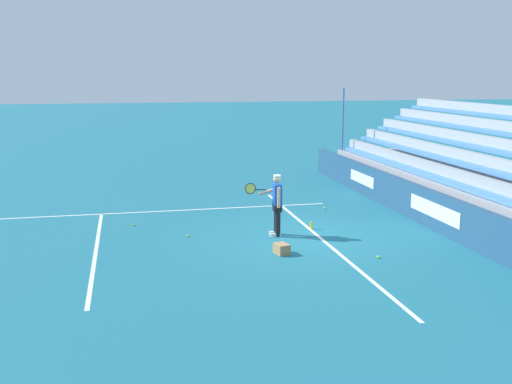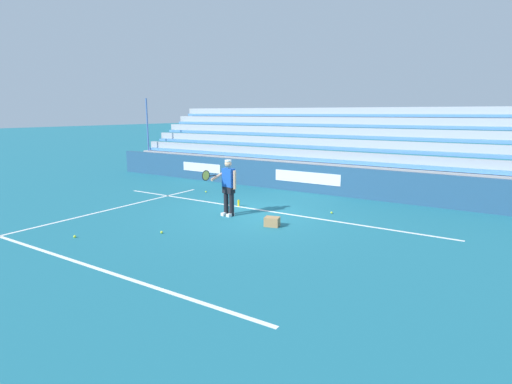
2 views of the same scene
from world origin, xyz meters
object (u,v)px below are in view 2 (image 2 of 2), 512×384
(tennis_player, at_px, (228,187))
(ball_box_cardboard, at_px, (272,222))
(tennis_ball_far_right, at_px, (332,213))
(tennis_ball_toward_net, at_px, (206,192))
(tennis_ball_on_baseline, at_px, (75,237))
(tennis_ball_near_player, at_px, (162,232))
(water_bottle, at_px, (239,203))

(tennis_player, relative_size, ball_box_cardboard, 4.29)
(ball_box_cardboard, bearing_deg, tennis_ball_far_right, -111.12)
(tennis_ball_toward_net, bearing_deg, tennis_ball_on_baseline, 98.56)
(ball_box_cardboard, height_order, tennis_ball_toward_net, ball_box_cardboard)
(tennis_ball_toward_net, distance_m, tennis_ball_on_baseline, 6.37)
(tennis_ball_near_player, xyz_separation_m, water_bottle, (0.08, -3.62, 0.08))
(tennis_ball_on_baseline, height_order, water_bottle, water_bottle)
(tennis_player, relative_size, tennis_ball_near_player, 25.98)
(tennis_player, bearing_deg, tennis_ball_on_baseline, 63.54)
(tennis_player, relative_size, tennis_ball_far_right, 25.98)
(tennis_ball_near_player, bearing_deg, tennis_ball_on_baseline, 42.45)
(tennis_player, bearing_deg, tennis_ball_near_player, 81.74)
(tennis_ball_toward_net, bearing_deg, tennis_player, 140.20)
(tennis_ball_near_player, distance_m, tennis_ball_on_baseline, 2.15)
(tennis_ball_far_right, height_order, tennis_ball_on_baseline, same)
(tennis_ball_toward_net, bearing_deg, tennis_ball_far_right, 175.08)
(tennis_ball_on_baseline, bearing_deg, water_bottle, -106.51)
(tennis_ball_near_player, xyz_separation_m, tennis_ball_on_baseline, (1.58, 1.45, 0.00))
(tennis_ball_near_player, height_order, tennis_ball_on_baseline, same)
(ball_box_cardboard, distance_m, water_bottle, 2.62)
(tennis_ball_far_right, bearing_deg, tennis_ball_toward_net, -4.92)
(tennis_player, height_order, water_bottle, tennis_player)
(tennis_ball_near_player, bearing_deg, tennis_ball_far_right, -123.96)
(water_bottle, bearing_deg, tennis_ball_on_baseline, 73.49)
(tennis_ball_far_right, distance_m, tennis_ball_on_baseline, 7.38)
(tennis_ball_near_player, height_order, water_bottle, water_bottle)
(tennis_player, relative_size, tennis_ball_on_baseline, 25.98)
(ball_box_cardboard, distance_m, tennis_ball_far_right, 2.39)
(tennis_ball_toward_net, bearing_deg, ball_box_cardboard, 149.74)
(tennis_player, height_order, tennis_ball_far_right, tennis_player)
(tennis_ball_far_right, xyz_separation_m, tennis_ball_near_player, (2.95, 4.38, 0.00))
(tennis_ball_far_right, bearing_deg, tennis_ball_on_baseline, 52.12)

